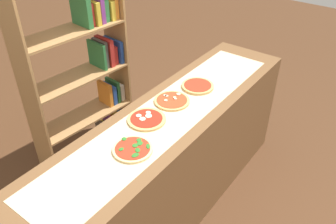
{
  "coord_description": "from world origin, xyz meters",
  "views": [
    {
      "loc": [
        -1.51,
        -1.13,
        2.29
      ],
      "look_at": [
        0.0,
        0.0,
        0.97
      ],
      "focal_mm": 37.18,
      "sensor_mm": 36.0,
      "label": 1
    }
  ],
  "objects_px": {
    "pizza_spinach_0": "(133,149)",
    "bookshelf": "(91,72)",
    "pizza_mozzarella_1": "(146,119)",
    "pizza_plain_3": "(198,86)",
    "pizza_mushroom_2": "(172,101)"
  },
  "relations": [
    {
      "from": "bookshelf",
      "to": "pizza_mozzarella_1",
      "type": "bearing_deg",
      "value": -111.92
    },
    {
      "from": "pizza_mozzarella_1",
      "to": "pizza_spinach_0",
      "type": "bearing_deg",
      "value": -155.67
    },
    {
      "from": "pizza_mozzarella_1",
      "to": "pizza_mushroom_2",
      "type": "distance_m",
      "value": 0.28
    },
    {
      "from": "pizza_spinach_0",
      "to": "bookshelf",
      "type": "height_order",
      "value": "bookshelf"
    },
    {
      "from": "pizza_mushroom_2",
      "to": "pizza_plain_3",
      "type": "bearing_deg",
      "value": -7.84
    },
    {
      "from": "pizza_mushroom_2",
      "to": "pizza_plain_3",
      "type": "relative_size",
      "value": 1.04
    },
    {
      "from": "pizza_spinach_0",
      "to": "pizza_mushroom_2",
      "type": "height_order",
      "value": "same"
    },
    {
      "from": "pizza_spinach_0",
      "to": "bookshelf",
      "type": "distance_m",
      "value": 1.28
    },
    {
      "from": "pizza_mushroom_2",
      "to": "bookshelf",
      "type": "bearing_deg",
      "value": 83.36
    },
    {
      "from": "pizza_spinach_0",
      "to": "bookshelf",
      "type": "bearing_deg",
      "value": 58.68
    },
    {
      "from": "pizza_mozzarella_1",
      "to": "pizza_plain_3",
      "type": "xyz_separation_m",
      "value": [
        0.55,
        -0.04,
        0.0
      ]
    },
    {
      "from": "pizza_mozzarella_1",
      "to": "pizza_plain_3",
      "type": "distance_m",
      "value": 0.55
    },
    {
      "from": "pizza_mushroom_2",
      "to": "pizza_plain_3",
      "type": "distance_m",
      "value": 0.28
    },
    {
      "from": "pizza_mozzarella_1",
      "to": "bookshelf",
      "type": "xyz_separation_m",
      "value": [
        0.39,
        0.96,
        -0.14
      ]
    },
    {
      "from": "pizza_spinach_0",
      "to": "pizza_mozzarella_1",
      "type": "distance_m",
      "value": 0.3
    }
  ]
}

